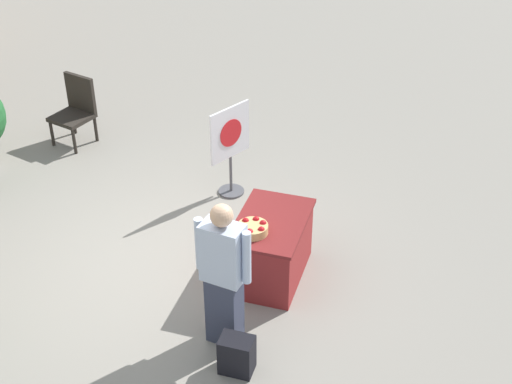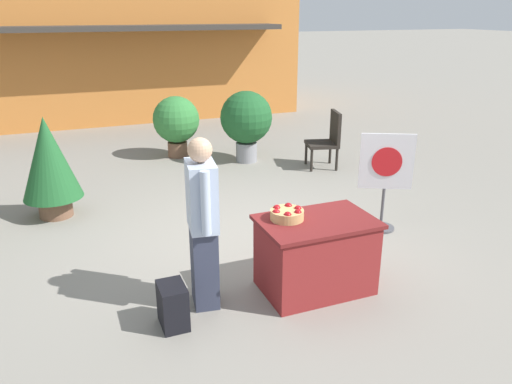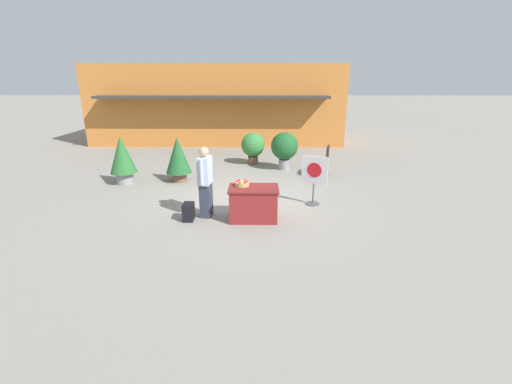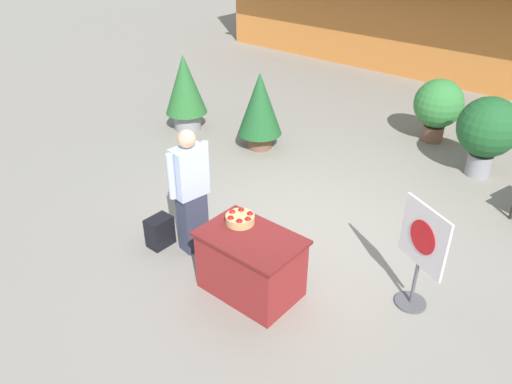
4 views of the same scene
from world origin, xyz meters
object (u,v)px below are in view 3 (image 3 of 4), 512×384
Objects in this scene: patio_chair at (323,160)px; potted_plant_near_left at (285,147)px; apple_basket at (242,183)px; poster_board at (314,177)px; potted_plant_far_left at (178,157)px; display_table at (254,203)px; person_visitor at (205,182)px; potted_plant_near_right at (122,157)px; potted_plant_far_right at (253,146)px; backpack at (189,212)px.

patio_chair is 1.59m from potted_plant_near_left.
poster_board is at bearing 25.86° from apple_basket.
potted_plant_far_left reaches higher than patio_chair.
person_visitor is at bearing 171.79° from display_table.
potted_plant_far_left is 3.86m from potted_plant_near_left.
person_visitor is 1.12× the size of potted_plant_near_right.
apple_basket is 5.42m from potted_plant_far_right.
poster_board reaches higher than backpack.
potted_plant_far_right is at bearing 88.45° from apple_basket.
poster_board is at bearing -17.81° from potted_plant_near_right.
potted_plant_near_left is (2.18, 4.54, -0.05)m from person_visitor.
person_visitor is 1.25× the size of potted_plant_near_left.
person_visitor is 4.07× the size of backpack.
potted_plant_far_left reaches higher than poster_board.
potted_plant_near_left is (1.16, -0.84, 0.11)m from potted_plant_far_right.
potted_plant_near_left is (-1.26, 0.93, 0.26)m from patio_chair.
display_table is 1.90m from poster_board.
potted_plant_near_right is at bearing -160.51° from potted_plant_near_left.
person_visitor reaches higher than apple_basket.
backpack is 0.29× the size of potted_plant_far_left.
potted_plant_far_left is (-2.21, 3.01, -0.03)m from apple_basket.
potted_plant_far_right is at bearing 33.54° from potted_plant_near_right.
poster_board is (1.84, 0.89, -0.10)m from apple_basket.
backpack is 5.48m from potted_plant_near_left.
potted_plant_near_left reaches higher than backpack.
apple_basket is 0.28× the size of potted_plant_far_right.
display_table is 1.25m from person_visitor.
potted_plant_near_left is (3.52, 1.57, 0.02)m from potted_plant_far_left.
apple_basket is 1.43m from backpack.
person_visitor reaches higher than potted_plant_near_left.
backpack is at bearing -43.19° from poster_board.
potted_plant_far_left reaches higher than display_table.
potted_plant_far_left is at bearing 106.40° from backpack.
display_table is 0.86× the size of potted_plant_near_left.
poster_board is at bearing -27.58° from potted_plant_far_left.
apple_basket is at bearing -53.67° from potted_plant_far_left.
person_visitor is at bearing -115.66° from potted_plant_near_left.
poster_board is at bearing -81.83° from potted_plant_near_left.
person_visitor is 1.18× the size of potted_plant_far_left.
patio_chair is 4.83m from potted_plant_far_left.
potted_plant_near_right reaches higher than backpack.
patio_chair is (3.83, 3.87, 0.36)m from backpack.
backpack is at bearing -169.90° from apple_basket.
display_table is at bearing -0.00° from person_visitor.
apple_basket is 0.20× the size of person_visitor.
potted_plant_far_left reaches higher than backpack.
backpack is at bearing 60.48° from patio_chair.
patio_chair is (0.73, 2.76, -0.18)m from poster_board.
patio_chair is 0.87× the size of potted_plant_far_right.
person_visitor is 5.48m from potted_plant_far_right.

